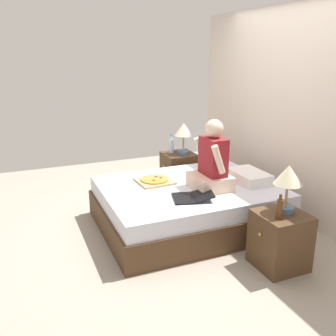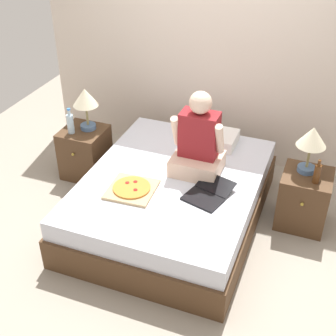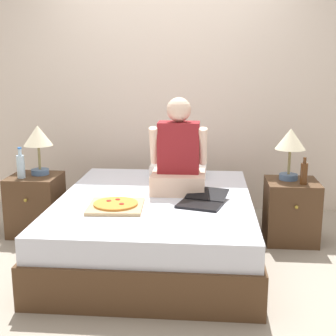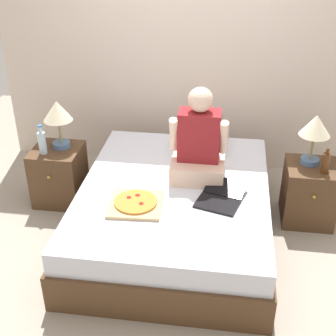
% 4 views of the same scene
% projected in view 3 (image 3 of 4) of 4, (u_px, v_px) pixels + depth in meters
% --- Properties ---
extents(ground_plane, '(5.94, 5.94, 0.00)m').
position_uv_depth(ground_plane, '(156.00, 254.00, 3.86)').
color(ground_plane, '#9E9384').
extents(wall_back, '(3.94, 0.12, 2.50)m').
position_uv_depth(wall_back, '(169.00, 91.00, 4.91)').
color(wall_back, beige).
rests_on(wall_back, ground).
extents(bed, '(1.57, 2.01, 0.49)m').
position_uv_depth(bed, '(156.00, 226.00, 3.81)').
color(bed, '#4C331E').
rests_on(bed, ground).
extents(nightstand_left, '(0.44, 0.47, 0.54)m').
position_uv_depth(nightstand_left, '(36.00, 204.00, 4.29)').
color(nightstand_left, '#4C331E').
rests_on(nightstand_left, ground).
extents(lamp_on_left_nightstand, '(0.26, 0.26, 0.45)m').
position_uv_depth(lamp_on_left_nightstand, '(38.00, 139.00, 4.20)').
color(lamp_on_left_nightstand, '#4C6B93').
rests_on(lamp_on_left_nightstand, nightstand_left).
extents(water_bottle, '(0.07, 0.07, 0.28)m').
position_uv_depth(water_bottle, '(21.00, 166.00, 4.12)').
color(water_bottle, silver).
rests_on(water_bottle, nightstand_left).
extents(nightstand_right, '(0.44, 0.47, 0.54)m').
position_uv_depth(nightstand_right, '(291.00, 211.00, 4.09)').
color(nightstand_right, '#4C331E').
rests_on(nightstand_right, ground).
extents(lamp_on_right_nightstand, '(0.26, 0.26, 0.45)m').
position_uv_depth(lamp_on_right_nightstand, '(290.00, 143.00, 4.01)').
color(lamp_on_right_nightstand, '#4C6B93').
rests_on(lamp_on_right_nightstand, nightstand_right).
extents(beer_bottle, '(0.06, 0.06, 0.23)m').
position_uv_depth(beer_bottle, '(304.00, 173.00, 3.91)').
color(beer_bottle, '#512D14').
rests_on(beer_bottle, nightstand_right).
extents(pillow, '(0.52, 0.34, 0.12)m').
position_uv_depth(pillow, '(179.00, 170.00, 4.43)').
color(pillow, white).
rests_on(pillow, bed).
extents(person_seated, '(0.47, 0.40, 0.78)m').
position_uv_depth(person_seated, '(179.00, 157.00, 3.87)').
color(person_seated, beige).
rests_on(person_seated, bed).
extents(laptop, '(0.42, 0.49, 0.07)m').
position_uv_depth(laptop, '(202.00, 201.00, 3.56)').
color(laptop, black).
rests_on(laptop, bed).
extents(pizza_box, '(0.42, 0.42, 0.05)m').
position_uv_depth(pizza_box, '(116.00, 206.00, 3.46)').
color(pizza_box, tan).
rests_on(pizza_box, bed).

